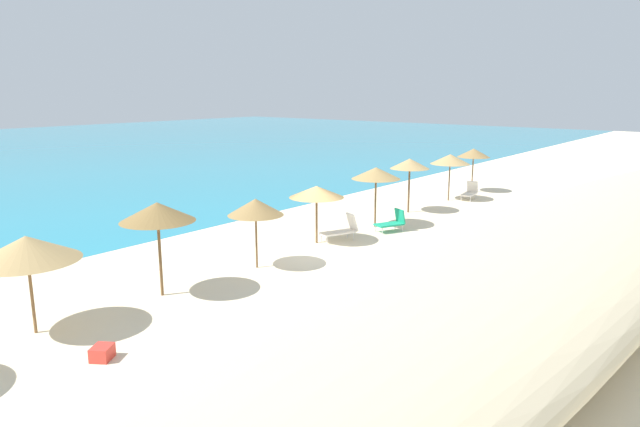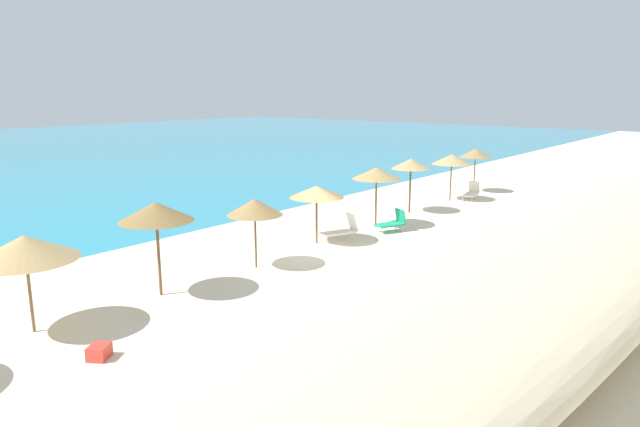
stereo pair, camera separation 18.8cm
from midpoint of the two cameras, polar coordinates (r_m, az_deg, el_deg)
The scene contains 14 objects.
ground_plane at distance 22.03m, azimuth -1.14°, elevation -3.88°, with size 160.00×160.00×0.00m, color beige.
dune_ridge at distance 19.73m, azimuth 23.76°, elevation -3.17°, with size 47.09×6.81×2.46m, color beige.
beach_umbrella_2 at distance 16.04m, azimuth -27.68°, elevation -3.13°, with size 2.59×2.59×2.58m.
beach_umbrella_3 at distance 17.50m, azimuth -16.31°, elevation 0.13°, with size 2.23×2.23×2.89m.
beach_umbrella_4 at distance 19.72m, azimuth -6.76°, elevation 0.64°, with size 1.95×1.95×2.47m.
beach_umbrella_5 at distance 22.86m, azimuth -0.59°, elevation 2.18°, with size 2.23×2.23×2.36m.
beach_umbrella_6 at distance 25.67m, azimuth 5.43°, elevation 4.04°, with size 2.21×2.21×2.74m.
beach_umbrella_7 at distance 29.03m, azimuth 8.81°, elevation 4.95°, with size 1.98×1.98×2.76m.
beach_umbrella_8 at distance 32.70m, azimuth 12.78°, elevation 5.34°, with size 2.20×2.20×2.63m.
beach_umbrella_9 at distance 35.78m, azimuth 15.02°, elevation 5.89°, with size 1.95×1.95×2.67m.
lounge_chair_0 at distance 23.54m, azimuth 1.99°, elevation -1.62°, with size 1.70×1.15×1.11m.
lounge_chair_2 at distance 33.59m, azimuth 14.66°, elevation 2.10°, with size 1.54×0.83×1.00m.
lounge_chair_3 at distance 25.28m, azimuth 7.06°, elevation -0.84°, with size 1.43×1.11×0.98m.
cooler_box at distance 14.51m, azimuth -21.38°, elevation -12.89°, with size 0.50×0.43×0.33m, color red.
Camera 1 is at (-16.27, -13.52, 6.14)m, focal length 31.88 mm.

